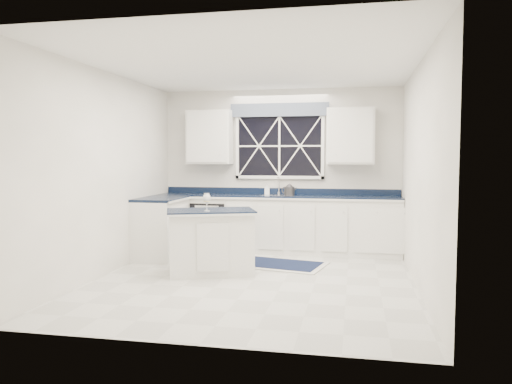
% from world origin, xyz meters
% --- Properties ---
extents(ground, '(4.50, 4.50, 0.00)m').
position_xyz_m(ground, '(0.00, 0.00, 0.00)').
color(ground, silver).
rests_on(ground, ground).
extents(back_wall, '(4.00, 0.10, 2.70)m').
position_xyz_m(back_wall, '(0.00, 2.25, 1.35)').
color(back_wall, white).
rests_on(back_wall, ground).
extents(base_cabinets, '(3.99, 1.60, 0.90)m').
position_xyz_m(base_cabinets, '(-0.33, 1.78, 0.45)').
color(base_cabinets, white).
rests_on(base_cabinets, ground).
extents(countertop, '(3.98, 0.64, 0.04)m').
position_xyz_m(countertop, '(0.00, 1.95, 0.92)').
color(countertop, black).
rests_on(countertop, base_cabinets).
extents(dishwasher, '(0.60, 0.58, 0.82)m').
position_xyz_m(dishwasher, '(-1.10, 1.95, 0.41)').
color(dishwasher, black).
rests_on(dishwasher, ground).
extents(window, '(1.65, 0.09, 1.26)m').
position_xyz_m(window, '(0.00, 2.20, 1.83)').
color(window, black).
rests_on(window, ground).
extents(upper_cabinets, '(3.10, 0.34, 0.90)m').
position_xyz_m(upper_cabinets, '(0.00, 2.08, 1.90)').
color(upper_cabinets, white).
rests_on(upper_cabinets, ground).
extents(faucet, '(0.05, 0.20, 0.30)m').
position_xyz_m(faucet, '(0.00, 2.14, 1.10)').
color(faucet, silver).
rests_on(faucet, countertop).
extents(island, '(1.32, 1.06, 0.86)m').
position_xyz_m(island, '(-0.64, 0.28, 0.43)').
color(island, white).
rests_on(island, ground).
extents(rug, '(1.53, 1.11, 0.02)m').
position_xyz_m(rug, '(0.15, 0.98, 0.01)').
color(rug, beige).
rests_on(rug, ground).
extents(kettle, '(0.27, 0.22, 0.20)m').
position_xyz_m(kettle, '(0.20, 1.96, 1.03)').
color(kettle, '#2F2F32').
rests_on(kettle, countertop).
extents(wine_glass, '(0.10, 0.10, 0.24)m').
position_xyz_m(wine_glass, '(-0.64, 0.12, 1.02)').
color(wine_glass, silver).
rests_on(wine_glass, island).
extents(soap_bottle, '(0.09, 0.09, 0.18)m').
position_xyz_m(soap_bottle, '(-0.20, 2.17, 1.03)').
color(soap_bottle, silver).
rests_on(soap_bottle, countertop).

